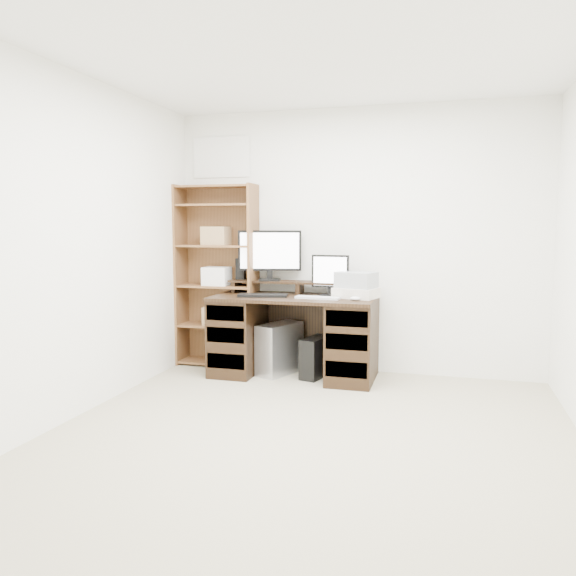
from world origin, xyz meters
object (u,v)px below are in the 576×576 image
at_px(bookshelf, 218,274).
at_px(printer, 356,293).
at_px(desk, 294,335).
at_px(monitor_wide, 270,253).
at_px(monitor_small, 330,274).
at_px(tower_silver, 279,349).
at_px(tower_black, 316,357).

bearing_deg(bookshelf, printer, -6.61).
relative_size(desk, monitor_wide, 2.49).
xyz_separation_m(printer, bookshelf, (-1.42, 0.16, 0.12)).
bearing_deg(monitor_wide, monitor_small, -21.64).
bearing_deg(desk, tower_silver, 168.21).
bearing_deg(monitor_wide, desk, -47.86).
bearing_deg(tower_black, monitor_small, 60.68).
bearing_deg(desk, bookshelf, 165.94).
height_order(monitor_small, tower_silver, monitor_small).
height_order(monitor_wide, printer, monitor_wide).
bearing_deg(tower_black, bookshelf, -176.70).
distance_m(desk, tower_silver, 0.22).
height_order(monitor_wide, monitor_small, monitor_wide).
bearing_deg(monitor_wide, printer, -24.00).
bearing_deg(tower_silver, desk, 9.82).
bearing_deg(bookshelf, monitor_wide, -1.15).
distance_m(printer, tower_silver, 0.91).
height_order(printer, tower_silver, printer).
height_order(printer, bookshelf, bookshelf).
relative_size(desk, tower_silver, 3.12).
relative_size(monitor_wide, printer, 1.64).
bearing_deg(monitor_wide, tower_black, -35.12).
bearing_deg(tower_silver, bookshelf, -172.94).
distance_m(desk, monitor_small, 0.66).
distance_m(desk, tower_black, 0.29).
xyz_separation_m(monitor_small, printer, (0.25, -0.07, -0.16)).
xyz_separation_m(monitor_small, tower_silver, (-0.47, -0.09, -0.72)).
bearing_deg(monitor_small, desk, -157.48).
xyz_separation_m(desk, bookshelf, (-0.85, 0.21, 0.53)).
relative_size(monitor_small, bookshelf, 0.21).
xyz_separation_m(tower_silver, bookshelf, (-0.70, 0.18, 0.68)).
relative_size(monitor_small, tower_black, 0.95).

